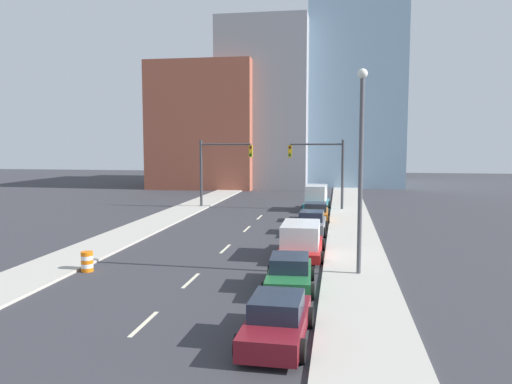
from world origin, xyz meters
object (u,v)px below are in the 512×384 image
at_px(traffic_barrel, 87,262).
at_px(sedan_orange, 316,213).
at_px(street_lamp, 361,159).
at_px(traffic_signal_left, 216,163).
at_px(sedan_maroon, 277,321).
at_px(sedan_gray, 311,223).
at_px(box_truck_red, 301,240).
at_px(sedan_green, 290,274).
at_px(box_truck_teal, 316,199).
at_px(traffic_signal_right, 326,164).

height_order(traffic_barrel, sedan_orange, sedan_orange).
height_order(traffic_barrel, street_lamp, street_lamp).
bearing_deg(sedan_orange, traffic_signal_left, 143.57).
height_order(sedan_maroon, sedan_gray, sedan_gray).
bearing_deg(traffic_signal_left, sedan_orange, -35.32).
height_order(sedan_maroon, box_truck_red, box_truck_red).
relative_size(sedan_green, box_truck_teal, 0.84).
xyz_separation_m(traffic_signal_left, sedan_green, (9.41, -25.14, -3.52)).
xyz_separation_m(traffic_signal_right, traffic_barrel, (-10.53, -23.88, -3.69)).
height_order(sedan_green, box_truck_red, box_truck_red).
height_order(sedan_green, sedan_orange, sedan_orange).
bearing_deg(traffic_signal_right, sedan_orange, -95.08).
bearing_deg(sedan_green, box_truck_teal, 87.03).
xyz_separation_m(street_lamp, box_truck_red, (-2.91, 3.50, -4.46)).
distance_m(sedan_orange, box_truck_teal, 6.54).
bearing_deg(sedan_green, sedan_orange, 86.28).
distance_m(sedan_gray, box_truck_teal, 11.75).
bearing_deg(box_truck_teal, traffic_signal_left, -179.30).
height_order(traffic_barrel, sedan_green, sedan_green).
bearing_deg(box_truck_teal, street_lamp, -79.98).
distance_m(traffic_barrel, sedan_gray, 15.43).
bearing_deg(sedan_maroon, box_truck_red, 92.16).
bearing_deg(box_truck_red, sedan_green, -90.68).
bearing_deg(traffic_signal_right, street_lamp, -84.72).
xyz_separation_m(sedan_maroon, sedan_green, (-0.16, 5.57, -0.01)).
xyz_separation_m(box_truck_red, box_truck_teal, (-0.04, 18.78, 0.20)).
bearing_deg(sedan_gray, traffic_signal_right, 87.64).
distance_m(box_truck_red, sedan_orange, 12.26).
height_order(traffic_signal_right, sedan_maroon, traffic_signal_right).
height_order(sedan_green, sedan_gray, sedan_gray).
bearing_deg(box_truck_teal, box_truck_red, -87.39).
relative_size(sedan_orange, box_truck_teal, 0.83).
bearing_deg(box_truck_red, sedan_orange, 88.34).
height_order(box_truck_red, sedan_gray, box_truck_red).
height_order(traffic_signal_left, traffic_signal_right, same).
bearing_deg(street_lamp, sedan_orange, 99.70).
bearing_deg(sedan_orange, street_lamp, -81.41).
xyz_separation_m(street_lamp, sedan_gray, (-2.73, 10.54, -4.65)).
bearing_deg(traffic_barrel, box_truck_teal, 67.71).
relative_size(sedan_maroon, sedan_gray, 0.99).
xyz_separation_m(sedan_maroon, box_truck_teal, (-0.20, 30.42, 0.41)).
relative_size(traffic_barrel, sedan_green, 0.21).
height_order(street_lamp, box_truck_teal, street_lamp).
relative_size(traffic_signal_left, street_lamp, 0.68).
relative_size(street_lamp, sedan_gray, 2.09).
relative_size(traffic_signal_right, street_lamp, 0.68).
height_order(traffic_signal_left, sedan_green, traffic_signal_left).
bearing_deg(traffic_signal_left, sedan_green, -69.47).
bearing_deg(box_truck_red, street_lamp, -50.98).
bearing_deg(traffic_signal_right, sedan_gray, -93.06).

